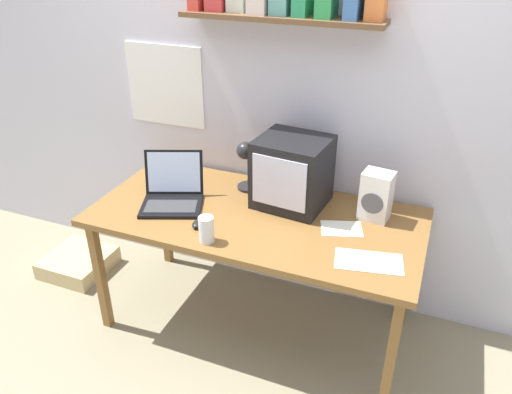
{
  "coord_description": "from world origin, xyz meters",
  "views": [
    {
      "loc": [
        0.81,
        -2.02,
        2.02
      ],
      "look_at": [
        0.0,
        0.0,
        0.82
      ],
      "focal_mm": 35.0,
      "sensor_mm": 36.0,
      "label": 1
    }
  ],
  "objects": [
    {
      "name": "laptop",
      "position": [
        -0.46,
        -0.04,
        0.78
      ],
      "size": [
        0.4,
        0.39,
        0.25
      ],
      "rotation": [
        0.0,
        0.0,
        0.38
      ],
      "color": "black",
      "rests_on": "corner_desk"
    },
    {
      "name": "computer_mouse",
      "position": [
        -0.21,
        -0.2,
        0.74
      ],
      "size": [
        0.08,
        0.11,
        0.03
      ],
      "rotation": [
        0.0,
        0.0,
        -0.17
      ],
      "color": "black",
      "rests_on": "corner_desk"
    },
    {
      "name": "back_wall",
      "position": [
        -0.0,
        0.45,
        1.31
      ],
      "size": [
        5.6,
        0.24,
        2.6
      ],
      "color": "silver",
      "rests_on": "ground_plane"
    },
    {
      "name": "crt_monitor",
      "position": [
        0.13,
        0.18,
        0.9
      ],
      "size": [
        0.38,
        0.35,
        0.36
      ],
      "rotation": [
        0.0,
        0.0,
        -0.1
      ],
      "color": "black",
      "rests_on": "corner_desk"
    },
    {
      "name": "floor_cushion",
      "position": [
        -1.27,
        0.02,
        0.06
      ],
      "size": [
        0.39,
        0.39,
        0.11
      ],
      "color": "#CFB680",
      "rests_on": "ground_plane"
    },
    {
      "name": "space_heater",
      "position": [
        0.56,
        0.19,
        0.84
      ],
      "size": [
        0.16,
        0.14,
        0.25
      ],
      "rotation": [
        0.0,
        0.0,
        -0.13
      ],
      "color": "white",
      "rests_on": "corner_desk"
    },
    {
      "name": "desk_lamp",
      "position": [
        -0.14,
        0.21,
        0.91
      ],
      "size": [
        0.13,
        0.17,
        0.3
      ],
      "rotation": [
        0.0,
        0.0,
        0.07
      ],
      "color": "#232326",
      "rests_on": "corner_desk"
    },
    {
      "name": "printed_handout",
      "position": [
        0.61,
        -0.19,
        0.72
      ],
      "size": [
        0.32,
        0.21,
        0.0
      ],
      "rotation": [
        0.0,
        0.0,
        0.19
      ],
      "color": "white",
      "rests_on": "corner_desk"
    },
    {
      "name": "juice_glass",
      "position": [
        -0.12,
        -0.31,
        0.78
      ],
      "size": [
        0.07,
        0.07,
        0.13
      ],
      "color": "white",
      "rests_on": "corner_desk"
    },
    {
      "name": "corner_desk",
      "position": [
        0.0,
        0.0,
        0.66
      ],
      "size": [
        1.67,
        0.8,
        0.72
      ],
      "color": "brown",
      "rests_on": "ground_plane"
    },
    {
      "name": "open_notebook",
      "position": [
        0.44,
        0.02,
        0.72
      ],
      "size": [
        0.23,
        0.2,
        0.0
      ],
      "rotation": [
        0.0,
        0.0,
        0.32
      ],
      "color": "white",
      "rests_on": "corner_desk"
    },
    {
      "name": "ground_plane",
      "position": [
        0.0,
        0.0,
        0.0
      ],
      "size": [
        12.0,
        12.0,
        0.0
      ],
      "primitive_type": "plane",
      "color": "gray"
    }
  ]
}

